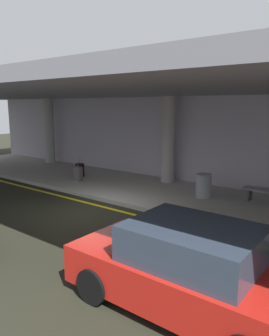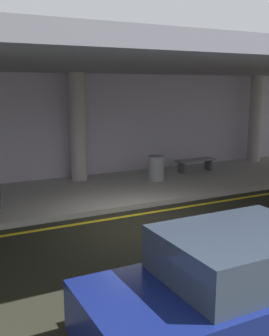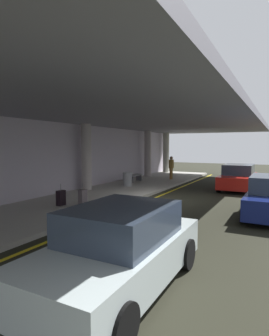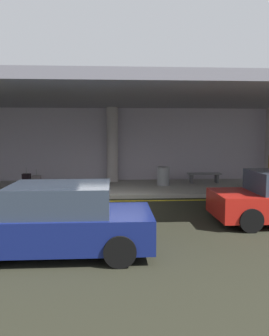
{
  "view_description": "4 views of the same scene",
  "coord_description": "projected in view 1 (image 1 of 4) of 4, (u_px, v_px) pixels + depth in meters",
  "views": [
    {
      "loc": [
        7.38,
        -7.26,
        3.4
      ],
      "look_at": [
        0.58,
        1.53,
        1.28
      ],
      "focal_mm": 35.04,
      "sensor_mm": 36.0,
      "label": 1
    },
    {
      "loc": [
        -4.61,
        -8.6,
        3.34
      ],
      "look_at": [
        1.07,
        2.47,
        0.85
      ],
      "focal_mm": 43.52,
      "sensor_mm": 36.0,
      "label": 2
    },
    {
      "loc": [
        -12.42,
        -4.97,
        2.6
      ],
      "look_at": [
        1.12,
        2.19,
        1.38
      ],
      "focal_mm": 29.89,
      "sensor_mm": 36.0,
      "label": 3
    },
    {
      "loc": [
        0.09,
        -11.87,
        2.61
      ],
      "look_at": [
        0.97,
        2.63,
        1.03
      ],
      "focal_mm": 35.79,
      "sensor_mm": 36.0,
      "label": 4
    }
  ],
  "objects": [
    {
      "name": "suitcase_upright_primary",
      "position": [
        78.0,
        174.0,
        14.38
      ],
      "size": [
        0.36,
        0.22,
        0.9
      ],
      "rotation": [
        0.0,
        0.0,
        -0.4
      ],
      "color": "#5C5358",
      "rests_on": "sidewalk"
    },
    {
      "name": "ground_plane",
      "position": [
        92.0,
        211.0,
        10.71
      ],
      "size": [
        60.0,
        60.0,
        0.0
      ],
      "primitive_type": "plane",
      "color": "black"
    },
    {
      "name": "sidewalk",
      "position": [
        147.0,
        190.0,
        13.11
      ],
      "size": [
        26.0,
        4.2,
        0.15
      ],
      "primitive_type": "cube",
      "color": "#A7A49B",
      "rests_on": "ground"
    },
    {
      "name": "support_column_far_left",
      "position": [
        49.0,
        131.0,
        18.73
      ],
      "size": [
        0.56,
        0.56,
        3.65
      ],
      "primitive_type": "cylinder",
      "color": "#A5A8A2",
      "rests_on": "sidewalk"
    },
    {
      "name": "car_red",
      "position": [
        188.0,
        270.0,
        5.46
      ],
      "size": [
        4.1,
        1.92,
        1.5
      ],
      "rotation": [
        0.0,
        0.0,
        0.01
      ],
      "color": "#AF1A13",
      "rests_on": "ground"
    },
    {
      "name": "bench_metal",
      "position": [
        268.0,
        194.0,
        10.99
      ],
      "size": [
        1.6,
        0.5,
        0.48
      ],
      "color": "slate",
      "rests_on": "sidewalk"
    },
    {
      "name": "terminal_back_wall",
      "position": [
        177.0,
        140.0,
        14.51
      ],
      "size": [
        26.0,
        0.3,
        3.8
      ],
      "primitive_type": "cube",
      "color": "#B1A8B7",
      "rests_on": "ground"
    },
    {
      "name": "trash_bin_steel",
      "position": [
        204.0,
        186.0,
        11.77
      ],
      "size": [
        0.56,
        0.56,
        0.85
      ],
      "primitive_type": "cylinder",
      "color": "gray",
      "rests_on": "sidewalk"
    },
    {
      "name": "ceiling_overhang",
      "position": [
        140.0,
        90.0,
        11.99
      ],
      "size": [
        28.0,
        13.2,
        0.3
      ],
      "primitive_type": "cube",
      "color": "slate",
      "rests_on": "support_column_far_left"
    },
    {
      "name": "support_column_left_mid",
      "position": [
        168.0,
        140.0,
        13.92
      ],
      "size": [
        0.56,
        0.56,
        3.65
      ],
      "primitive_type": "cylinder",
      "color": "#A89E9C",
      "rests_on": "sidewalk"
    },
    {
      "name": "lane_stripe_yellow",
      "position": [
        104.0,
        207.0,
        11.16
      ],
      "size": [
        26.0,
        0.14,
        0.01
      ],
      "primitive_type": "cube",
      "color": "yellow",
      "rests_on": "ground"
    },
    {
      "name": "suitcase_upright_secondary",
      "position": [
        80.0,
        170.0,
        15.25
      ],
      "size": [
        0.36,
        0.22,
        0.9
      ],
      "rotation": [
        0.0,
        0.0,
        -0.22
      ],
      "color": "black",
      "rests_on": "sidewalk"
    }
  ]
}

